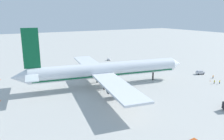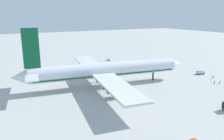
% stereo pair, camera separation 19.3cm
% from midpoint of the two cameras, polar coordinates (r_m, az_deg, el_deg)
% --- Properties ---
extents(ground_plane, '(600.00, 600.00, 0.00)m').
position_cam_midpoint_polar(ground_plane, '(96.02, -1.11, -3.89)').
color(ground_plane, '#B2B2AD').
extents(airliner, '(74.52, 73.67, 24.94)m').
position_cam_midpoint_polar(airliner, '(93.69, -1.95, -0.11)').
color(airliner, silver).
rests_on(airliner, ground).
extents(service_van, '(4.45, 3.24, 1.97)m').
position_cam_midpoint_polar(service_van, '(121.41, 21.74, -0.55)').
color(service_van, silver).
rests_on(service_van, ground).
extents(baggage_cart_0, '(2.41, 2.85, 1.30)m').
position_cam_midpoint_polar(baggage_cart_0, '(146.95, -0.73, 2.75)').
color(baggage_cart_0, gray).
rests_on(baggage_cart_0, ground).
extents(baggage_cart_1, '(2.93, 1.86, 1.53)m').
position_cam_midpoint_polar(baggage_cart_1, '(139.71, 5.22, 2.15)').
color(baggage_cart_1, '#26598C').
rests_on(baggage_cart_1, ground).
extents(ground_worker_2, '(0.41, 0.41, 1.61)m').
position_cam_midpoint_polar(ground_worker_2, '(108.47, 25.97, -2.78)').
color(ground_worker_2, navy).
rests_on(ground_worker_2, ground).
extents(ground_worker_3, '(0.45, 0.45, 1.63)m').
position_cam_midpoint_polar(ground_worker_3, '(116.02, 24.58, -1.59)').
color(ground_worker_3, black).
rests_on(ground_worker_3, ground).
extents(ground_worker_5, '(0.53, 0.53, 1.72)m').
position_cam_midpoint_polar(ground_worker_5, '(107.49, 24.85, -2.77)').
color(ground_worker_5, black).
rests_on(ground_worker_5, ground).
extents(traffic_cone_0, '(0.36, 0.36, 0.55)m').
position_cam_midpoint_polar(traffic_cone_0, '(110.68, 23.97, -2.54)').
color(traffic_cone_0, orange).
rests_on(traffic_cone_0, ground).
extents(traffic_cone_2, '(0.36, 0.36, 0.55)m').
position_cam_midpoint_polar(traffic_cone_2, '(88.15, -26.71, -6.95)').
color(traffic_cone_2, orange).
rests_on(traffic_cone_2, ground).
extents(traffic_cone_4, '(0.36, 0.36, 0.55)m').
position_cam_midpoint_polar(traffic_cone_4, '(115.79, -26.71, -2.14)').
color(traffic_cone_4, orange).
rests_on(traffic_cone_4, ground).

